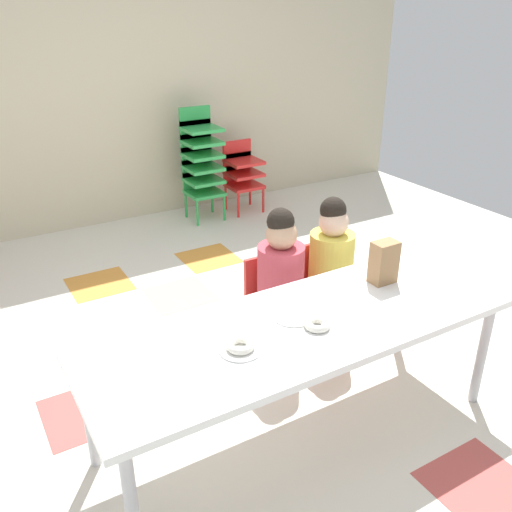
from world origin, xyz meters
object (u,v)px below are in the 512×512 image
Objects in this scene: paper_plate_near_edge at (240,349)px; paper_plate_center_table at (293,317)px; seated_child_near_camera at (280,272)px; donut_powdered_on_plate at (240,345)px; kid_chair_green_stack at (201,159)px; paper_bag_brown at (384,262)px; kid_chair_red_stack at (242,171)px; donut_powdered_loose at (317,324)px; craft_table at (302,332)px; seated_child_middle_seat at (330,258)px.

paper_plate_near_edge is 0.35m from paper_plate_center_table.
donut_powdered_on_plate is at bearing -133.73° from seated_child_near_camera.
kid_chair_green_stack is 3.14m from paper_plate_near_edge.
seated_child_near_camera is at bearing 63.09° from paper_plate_center_table.
paper_bag_brown is 0.60m from paper_plate_center_table.
seated_child_near_camera reaches higher than kid_chair_red_stack.
paper_plate_center_table is (-0.26, -0.52, 0.06)m from seated_child_near_camera.
donut_powdered_on_plate reaches higher than donut_powdered_loose.
craft_table is 2.18× the size of seated_child_middle_seat.
paper_bag_brown is (-0.28, -2.74, 0.15)m from kid_chair_green_stack.
paper_bag_brown is 1.90× the size of donut_powdered_loose.
seated_child_near_camera is at bearing 46.27° from paper_plate_near_edge.
seated_child_middle_seat is 7.91× the size of donut_powdered_loose.
kid_chair_green_stack is 3.14m from donut_powdered_on_plate.
kid_chair_green_stack is 8.76× the size of donut_powdered_on_plate.
kid_chair_red_stack is (1.28, 2.85, -0.17)m from craft_table.
donut_powdered_on_plate is at bearing -146.69° from seated_child_middle_seat.
kid_chair_red_stack is at bearing 73.36° from seated_child_middle_seat.
kid_chair_red_stack is 3.78× the size of paper_plate_center_table.
seated_child_near_camera is 0.86m from paper_plate_near_edge.
donut_powdered_on_plate reaches higher than paper_plate_center_table.
kid_chair_red_stack reaches higher than craft_table.
paper_bag_brown is at bearing 10.08° from donut_powdered_on_plate.
donut_powdered_loose is at bearing -71.61° from paper_plate_center_table.
kid_chair_red_stack is 3.78× the size of paper_plate_near_edge.
kid_chair_green_stack is at bearing 75.26° from seated_child_near_camera.
paper_plate_center_table is at bearing 17.32° from paper_plate_near_edge.
paper_plate_near_edge is at bearing 176.64° from donut_powdered_loose.
kid_chair_red_stack is at bearing 60.76° from paper_plate_near_edge.
craft_table is at bearing -113.49° from seated_child_near_camera.
kid_chair_red_stack is at bearing 65.19° from paper_plate_center_table.
paper_bag_brown is (0.57, 0.12, 0.16)m from craft_table.
seated_child_near_camera is at bearing -104.74° from kid_chair_green_stack.
seated_child_middle_seat is 0.49m from paper_bag_brown.
paper_plate_near_edge is at bearing -133.73° from seated_child_near_camera.
seated_child_middle_seat reaches higher than donut_powdered_on_plate.
seated_child_near_camera is at bearing 66.51° from craft_table.
seated_child_middle_seat is 4.17× the size of paper_bag_brown.
seated_child_middle_seat is at bearing 40.15° from paper_plate_center_table.
seated_child_middle_seat is at bearing -96.27° from kid_chair_green_stack.
craft_table is 11.09× the size of paper_plate_center_table.
kid_chair_green_stack reaches higher than paper_plate_near_edge.
kid_chair_red_stack is 2.85m from paper_bag_brown.
seated_child_middle_seat reaches higher than paper_plate_center_table.
donut_powdered_loose is (0.37, -0.02, -0.01)m from donut_powdered_on_plate.
craft_table is at bearing -168.29° from paper_bag_brown.
craft_table is at bearing -78.51° from paper_plate_center_table.
donut_powdered_on_plate is at bearing -172.69° from craft_table.
craft_table is 11.09× the size of paper_plate_near_edge.
craft_table is 2.94× the size of kid_chair_red_stack.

